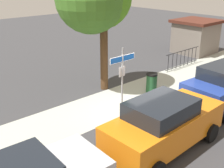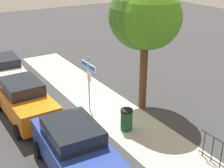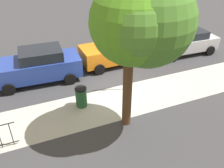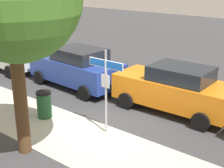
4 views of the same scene
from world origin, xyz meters
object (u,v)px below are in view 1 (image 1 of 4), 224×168
street_sign (122,70)px  utility_shed (196,36)px  trash_bin (152,83)px  car_orange (164,124)px

street_sign → utility_shed: bearing=17.6°
utility_shed → trash_bin: utility_shed is taller
car_orange → utility_shed: utility_shed is taller
street_sign → car_orange: size_ratio=0.61×
utility_shed → car_orange: bearing=-151.5°
street_sign → car_orange: (-0.87, -2.90, -0.93)m
street_sign → trash_bin: (2.48, 0.50, -1.35)m
trash_bin → utility_shed: bearing=19.4°
car_orange → trash_bin: bearing=44.2°
street_sign → car_orange: bearing=-106.8°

